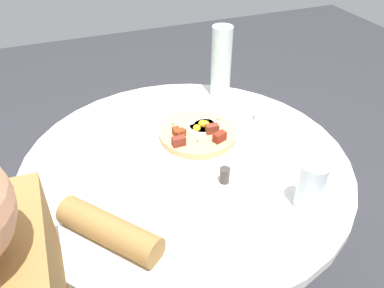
{
  "coord_description": "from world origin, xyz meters",
  "views": [
    {
      "loc": [
        -0.83,
        0.3,
        1.41
      ],
      "look_at": [
        0.04,
        -0.03,
        0.73
      ],
      "focal_mm": 36.31,
      "sensor_mm": 36.0,
      "label": 1
    }
  ],
  "objects_px": {
    "pizza_plate": "(198,138)",
    "fork": "(159,210)",
    "bread_plate": "(104,143)",
    "water_bottle": "(221,62)",
    "dining_table": "(187,201)",
    "water_glass": "(311,186)",
    "breakfast_pizza": "(198,133)",
    "pepper_shaker": "(225,175)",
    "salt_shaker": "(259,113)",
    "knife": "(147,218)"
  },
  "relations": [
    {
      "from": "pizza_plate",
      "to": "fork",
      "type": "distance_m",
      "value": 0.32
    },
    {
      "from": "bread_plate",
      "to": "fork",
      "type": "height_order",
      "value": "bread_plate"
    },
    {
      "from": "fork",
      "to": "water_bottle",
      "type": "height_order",
      "value": "water_bottle"
    },
    {
      "from": "dining_table",
      "to": "pizza_plate",
      "type": "xyz_separation_m",
      "value": [
        0.08,
        -0.07,
        0.17
      ]
    },
    {
      "from": "bread_plate",
      "to": "water_glass",
      "type": "height_order",
      "value": "water_glass"
    },
    {
      "from": "bread_plate",
      "to": "fork",
      "type": "bearing_deg",
      "value": -167.79
    },
    {
      "from": "water_glass",
      "to": "breakfast_pizza",
      "type": "bearing_deg",
      "value": 22.58
    },
    {
      "from": "bread_plate",
      "to": "water_glass",
      "type": "xyz_separation_m",
      "value": [
        -0.44,
        -0.43,
        0.06
      ]
    },
    {
      "from": "dining_table",
      "to": "water_glass",
      "type": "xyz_separation_m",
      "value": [
        -0.28,
        -0.22,
        0.23
      ]
    },
    {
      "from": "water_glass",
      "to": "water_bottle",
      "type": "xyz_separation_m",
      "value": [
        0.6,
        -0.04,
        0.06
      ]
    },
    {
      "from": "breakfast_pizza",
      "to": "fork",
      "type": "xyz_separation_m",
      "value": [
        -0.25,
        0.2,
        -0.02
      ]
    },
    {
      "from": "water_bottle",
      "to": "pepper_shaker",
      "type": "height_order",
      "value": "water_bottle"
    },
    {
      "from": "pizza_plate",
      "to": "bread_plate",
      "type": "relative_size",
      "value": 1.94
    },
    {
      "from": "dining_table",
      "to": "bread_plate",
      "type": "bearing_deg",
      "value": 52.07
    },
    {
      "from": "water_glass",
      "to": "salt_shaker",
      "type": "relative_size",
      "value": 2.41
    },
    {
      "from": "breakfast_pizza",
      "to": "pizza_plate",
      "type": "bearing_deg",
      "value": 15.73
    },
    {
      "from": "knife",
      "to": "water_bottle",
      "type": "relative_size",
      "value": 0.71
    },
    {
      "from": "water_glass",
      "to": "pepper_shaker",
      "type": "xyz_separation_m",
      "value": [
        0.16,
        0.16,
        -0.04
      ]
    },
    {
      "from": "dining_table",
      "to": "salt_shaker",
      "type": "height_order",
      "value": "salt_shaker"
    },
    {
      "from": "dining_table",
      "to": "pepper_shaker",
      "type": "bearing_deg",
      "value": -153.52
    },
    {
      "from": "breakfast_pizza",
      "to": "water_bottle",
      "type": "relative_size",
      "value": 0.93
    },
    {
      "from": "fork",
      "to": "breakfast_pizza",
      "type": "bearing_deg",
      "value": -64.47
    },
    {
      "from": "knife",
      "to": "water_glass",
      "type": "height_order",
      "value": "water_glass"
    },
    {
      "from": "dining_table",
      "to": "knife",
      "type": "relative_size",
      "value": 5.26
    },
    {
      "from": "breakfast_pizza",
      "to": "bread_plate",
      "type": "relative_size",
      "value": 1.58
    },
    {
      "from": "knife",
      "to": "salt_shaker",
      "type": "xyz_separation_m",
      "value": [
        0.29,
        -0.47,
        0.02
      ]
    },
    {
      "from": "bread_plate",
      "to": "breakfast_pizza",
      "type": "bearing_deg",
      "value": -106.67
    },
    {
      "from": "bread_plate",
      "to": "pepper_shaker",
      "type": "bearing_deg",
      "value": -136.81
    },
    {
      "from": "pizza_plate",
      "to": "knife",
      "type": "relative_size",
      "value": 1.61
    },
    {
      "from": "dining_table",
      "to": "breakfast_pizza",
      "type": "distance_m",
      "value": 0.22
    },
    {
      "from": "breakfast_pizza",
      "to": "water_glass",
      "type": "xyz_separation_m",
      "value": [
        -0.36,
        -0.15,
        0.04
      ]
    },
    {
      "from": "pepper_shaker",
      "to": "knife",
      "type": "bearing_deg",
      "value": 104.12
    },
    {
      "from": "fork",
      "to": "dining_table",
      "type": "bearing_deg",
      "value": -63.74
    },
    {
      "from": "knife",
      "to": "pepper_shaker",
      "type": "distance_m",
      "value": 0.24
    },
    {
      "from": "knife",
      "to": "dining_table",
      "type": "bearing_deg",
      "value": -67.39
    },
    {
      "from": "fork",
      "to": "knife",
      "type": "relative_size",
      "value": 1.0
    },
    {
      "from": "fork",
      "to": "knife",
      "type": "bearing_deg",
      "value": 90.0
    },
    {
      "from": "dining_table",
      "to": "knife",
      "type": "height_order",
      "value": "knife"
    },
    {
      "from": "dining_table",
      "to": "water_bottle",
      "type": "distance_m",
      "value": 0.5
    },
    {
      "from": "water_bottle",
      "to": "breakfast_pizza",
      "type": "bearing_deg",
      "value": 142.63
    },
    {
      "from": "pizza_plate",
      "to": "salt_shaker",
      "type": "distance_m",
      "value": 0.23
    },
    {
      "from": "pizza_plate",
      "to": "salt_shaker",
      "type": "bearing_deg",
      "value": -82.85
    },
    {
      "from": "pizza_plate",
      "to": "water_glass",
      "type": "relative_size",
      "value": 2.22
    },
    {
      "from": "bread_plate",
      "to": "water_bottle",
      "type": "relative_size",
      "value": 0.59
    },
    {
      "from": "bread_plate",
      "to": "water_bottle",
      "type": "xyz_separation_m",
      "value": [
        0.16,
        -0.46,
        0.12
      ]
    },
    {
      "from": "breakfast_pizza",
      "to": "pepper_shaker",
      "type": "distance_m",
      "value": 0.21
    },
    {
      "from": "water_bottle",
      "to": "salt_shaker",
      "type": "xyz_separation_m",
      "value": [
        -0.21,
        -0.04,
        -0.1
      ]
    },
    {
      "from": "dining_table",
      "to": "salt_shaker",
      "type": "bearing_deg",
      "value": -69.9
    },
    {
      "from": "bread_plate",
      "to": "pepper_shaker",
      "type": "height_order",
      "value": "pepper_shaker"
    },
    {
      "from": "pizza_plate",
      "to": "fork",
      "type": "relative_size",
      "value": 1.61
    }
  ]
}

